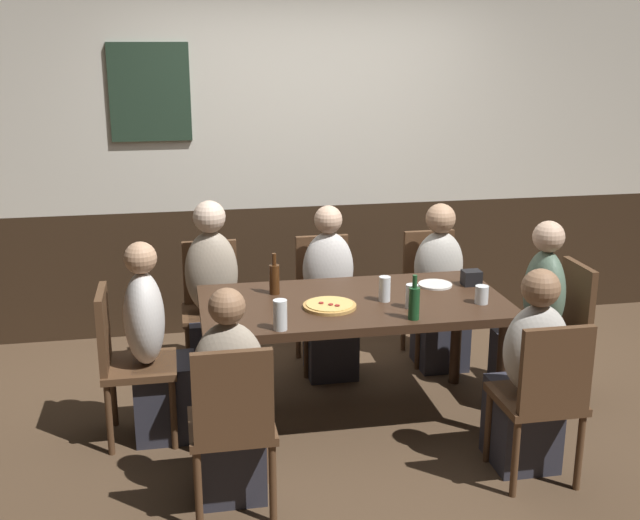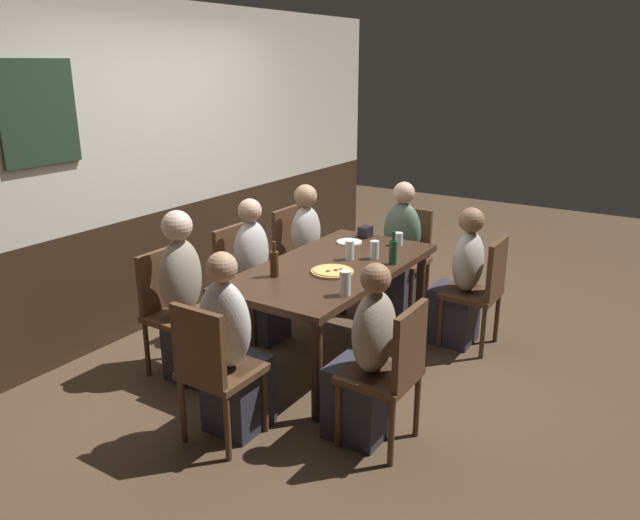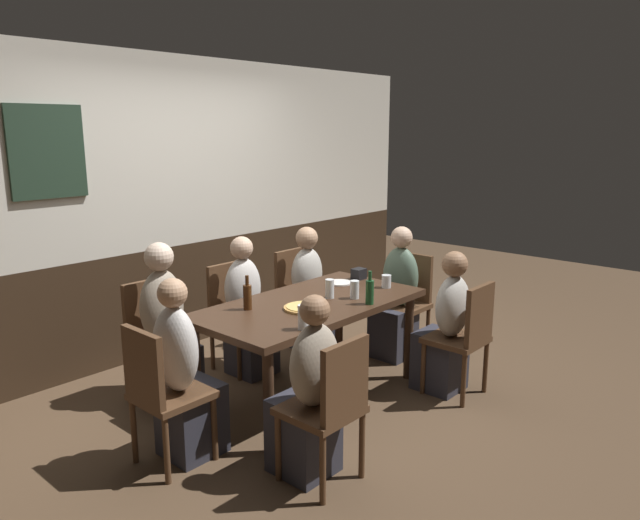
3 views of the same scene
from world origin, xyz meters
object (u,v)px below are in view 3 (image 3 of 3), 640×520
object	(u,v)px
tumbler_short	(355,291)
beer_glass_half	(330,290)
chair_left_near	(330,403)
person_mid_far	(247,317)
beer_bottle_brown	(247,296)
plate_white_large	(340,283)
pint_glass_stout	(303,319)
person_right_near	(446,333)
person_left_near	(309,401)
person_head_west	(184,383)
chair_mid_far	(234,310)
person_left_far	(167,336)
chair_head_east	(407,297)
person_right_far	(311,297)
chair_head_west	(161,389)
chair_right_far	(298,292)
highball_clear	(386,282)
pizza	(305,308)
chair_right_near	(465,333)
dining_table	(310,312)
chair_left_far	(155,333)
person_head_east	(397,302)
beer_bottle_green	(370,291)
condiment_caddy	(359,274)

from	to	relation	value
tumbler_short	beer_glass_half	bearing A→B (deg)	128.67
chair_left_near	person_mid_far	bearing A→B (deg)	63.81
beer_bottle_brown	plate_white_large	bearing A→B (deg)	-1.39
pint_glass_stout	plate_white_large	distance (m)	1.16
person_right_near	person_left_near	size ratio (longest dim) A/B	1.01
person_head_west	plate_white_large	distance (m)	1.70
person_mid_far	chair_mid_far	bearing A→B (deg)	90.00
person_left_far	pint_glass_stout	size ratio (longest dim) A/B	7.51
chair_head_east	person_left_near	xyz separation A→B (m)	(-2.05, -0.70, -0.04)
chair_left_near	pint_glass_stout	bearing A→B (deg)	58.53
person_right_far	chair_head_west	bearing A→B (deg)	-161.25
chair_left_near	chair_right_far	bearing A→B (deg)	48.31
chair_left_near	highball_clear	world-z (taller)	chair_left_near
chair_mid_far	beer_bottle_brown	bearing A→B (deg)	-122.89
chair_head_east	pizza	world-z (taller)	chair_head_east
chair_right_near	chair_head_west	size ratio (longest dim) A/B	1.00
chair_mid_far	chair_head_west	xyz separation A→B (m)	(-1.29, -0.86, 0.00)
dining_table	person_mid_far	xyz separation A→B (m)	(-0.00, 0.70, -0.18)
chair_left_far	person_head_east	size ratio (longest dim) A/B	0.76
chair_right_far	chair_head_west	bearing A→B (deg)	-157.26
chair_head_west	dining_table	bearing A→B (deg)	0.00
pint_glass_stout	plate_white_large	xyz separation A→B (m)	(1.02, 0.56, -0.06)
chair_right_near	chair_mid_far	xyz separation A→B (m)	(-0.77, 1.72, 0.00)
pizza	beer_bottle_green	distance (m)	0.49
chair_right_far	person_left_near	distance (m)	2.18
person_mid_far	pint_glass_stout	bearing A→B (deg)	-113.69
chair_right_far	person_left_far	xyz separation A→B (m)	(-1.53, -0.16, 0.01)
person_right_far	pint_glass_stout	distance (m)	1.68
person_head_east	person_right_far	bearing A→B (deg)	117.20
person_right_far	condiment_caddy	bearing A→B (deg)	-90.07
chair_left_far	person_right_near	xyz separation A→B (m)	(1.53, -1.56, -0.03)
dining_table	pizza	world-z (taller)	pizza
beer_glass_half	person_right_far	bearing A→B (deg)	51.18
chair_mid_far	person_head_east	distance (m)	1.42
chair_head_east	highball_clear	world-z (taller)	chair_head_east
chair_head_west	highball_clear	bearing A→B (deg)	-5.32
plate_white_large	person_left_near	bearing A→B (deg)	-146.45
chair_right_near	person_left_near	world-z (taller)	person_left_near
dining_table	chair_left_far	world-z (taller)	chair_left_far
pint_glass_stout	chair_head_west	bearing A→B (deg)	154.76
pizza	chair_left_far	bearing A→B (deg)	122.42
person_right_far	highball_clear	bearing A→B (deg)	-94.46
chair_head_east	plate_white_large	xyz separation A→B (m)	(-0.74, 0.18, 0.25)
person_left_far	beer_bottle_brown	size ratio (longest dim) A/B	4.88
person_head_east	condiment_caddy	bearing A→B (deg)	157.61
chair_left_near	chair_head_east	xyz separation A→B (m)	(2.05, 0.86, 0.00)
chair_left_near	tumbler_short	distance (m)	1.28
pint_glass_stout	beer_bottle_brown	xyz separation A→B (m)	(0.05, 0.58, 0.03)
beer_glass_half	chair_head_west	bearing A→B (deg)	178.28
person_head_west	plate_white_large	size ratio (longest dim) A/B	5.60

